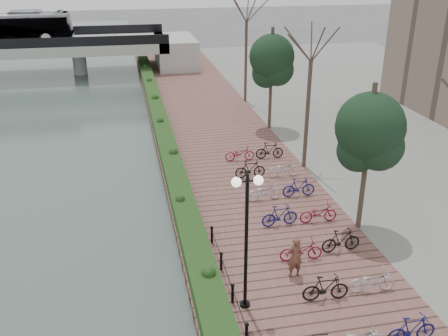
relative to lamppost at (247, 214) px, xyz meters
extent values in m
cube|color=brown|center=(2.21, 12.73, -3.83)|extent=(8.00, 75.00, 0.50)
cube|color=#1C3914|center=(-1.19, 15.23, -3.28)|extent=(1.10, 56.00, 0.60)
cylinder|color=black|center=(-0.39, -1.77, -3.23)|extent=(0.10, 0.10, 0.70)
cylinder|color=black|center=(-0.39, 0.23, -3.23)|extent=(0.10, 0.10, 0.70)
cylinder|color=black|center=(-0.39, 2.23, -3.23)|extent=(0.10, 0.10, 0.70)
cylinder|color=black|center=(-0.39, 4.23, -3.23)|extent=(0.10, 0.10, 0.70)
cylinder|color=black|center=(0.00, 0.00, -1.09)|extent=(0.12, 0.12, 4.98)
cylinder|color=black|center=(0.00, 0.00, 1.15)|extent=(0.70, 0.06, 0.06)
sphere|color=white|center=(-0.35, 0.00, 1.15)|extent=(0.32, 0.32, 0.32)
sphere|color=white|center=(0.35, 0.00, 1.15)|extent=(0.32, 0.32, 0.32)
imported|color=brown|center=(2.21, 1.32, -2.76)|extent=(0.63, 0.44, 1.64)
imported|color=black|center=(2.81, -0.20, -3.08)|extent=(0.47, 1.66, 1.00)
imported|color=maroon|center=(2.81, 2.40, -3.13)|extent=(0.60, 1.71, 0.90)
imported|color=navy|center=(2.81, 5.00, -3.08)|extent=(0.47, 1.66, 1.00)
imported|color=silver|center=(2.81, 7.60, -3.13)|extent=(0.60, 1.71, 0.90)
imported|color=black|center=(2.81, 10.20, -3.08)|extent=(0.47, 1.66, 1.00)
imported|color=maroon|center=(2.81, 12.80, -3.13)|extent=(0.60, 1.72, 0.90)
imported|color=navy|center=(4.61, -2.80, -3.08)|extent=(0.47, 1.66, 1.00)
imported|color=silver|center=(4.61, -0.20, -3.13)|extent=(0.60, 1.71, 0.90)
imported|color=black|center=(4.61, 2.40, -3.08)|extent=(0.47, 1.66, 1.00)
imported|color=maroon|center=(4.61, 5.00, -3.13)|extent=(0.60, 1.71, 0.90)
imported|color=navy|center=(4.61, 7.60, -3.08)|extent=(0.47, 1.66, 1.00)
imported|color=silver|center=(4.61, 10.20, -3.13)|extent=(0.60, 1.71, 0.90)
imported|color=black|center=(4.61, 12.80, -3.08)|extent=(0.47, 1.66, 1.00)
cylinder|color=#A4A5A0|center=(-7.79, 40.23, -2.83)|extent=(1.40, 1.40, 2.50)
imported|color=silver|center=(-13.46, 40.23, 0.92)|extent=(2.52, 10.77, 3.00)
camera|label=1|loc=(-3.50, -13.48, 7.60)|focal=40.00mm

